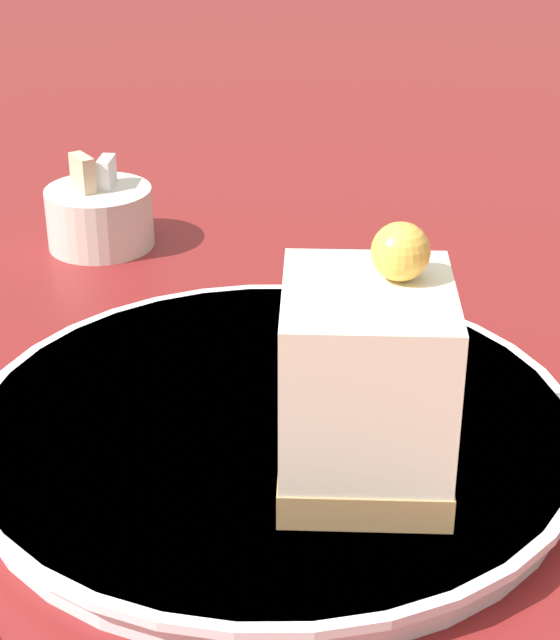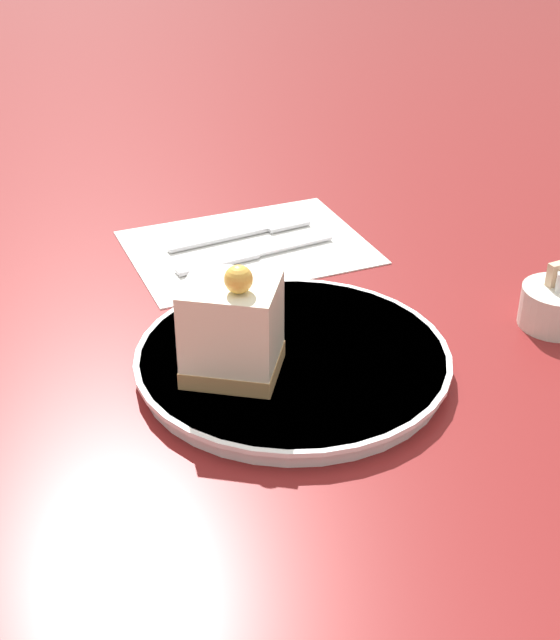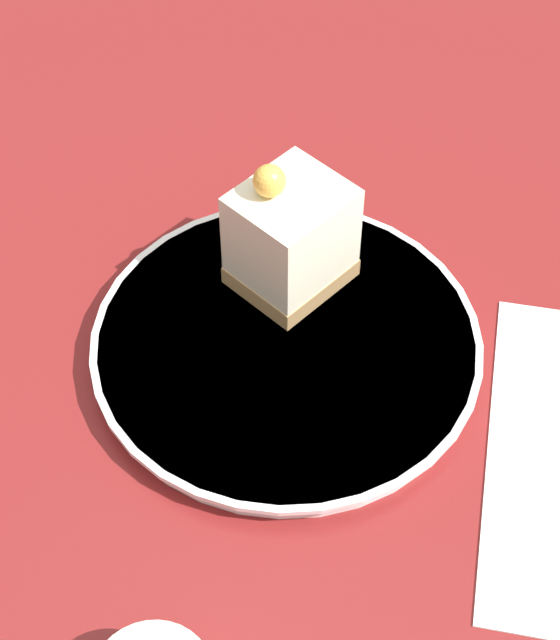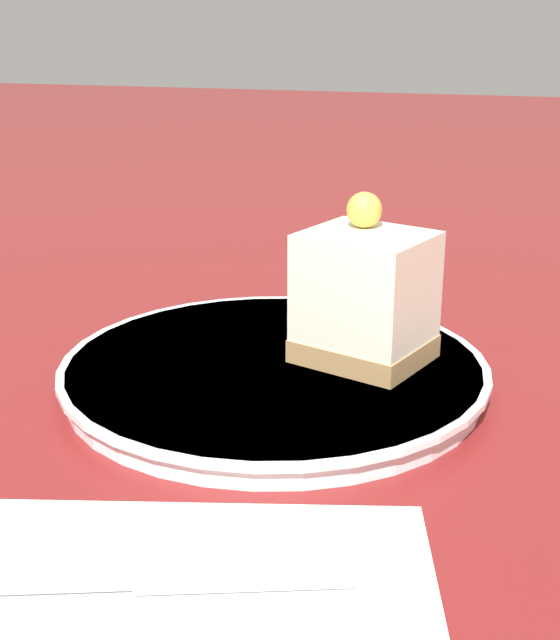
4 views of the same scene
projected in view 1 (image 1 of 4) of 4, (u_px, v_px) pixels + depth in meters
name	position (u px, v px, depth m)	size (l,w,h in m)	color
ground_plane	(253.00, 451.00, 0.46)	(4.00, 4.00, 0.00)	maroon
plate	(270.00, 422.00, 0.47)	(0.26, 0.26, 0.02)	white
cake_slice	(366.00, 382.00, 0.40)	(0.09, 0.09, 0.10)	#AD8451
sugar_bowl	(100.00, 216.00, 0.66)	(0.07, 0.07, 0.06)	silver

